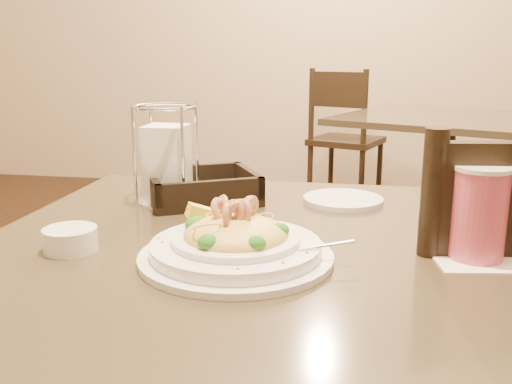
% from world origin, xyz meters
% --- Properties ---
extents(main_table, '(0.90, 0.90, 0.74)m').
position_xyz_m(main_table, '(0.00, 0.00, 0.50)').
color(main_table, black).
rests_on(main_table, ground).
extents(background_table, '(1.18, 1.18, 0.74)m').
position_xyz_m(background_table, '(0.57, 1.99, 0.50)').
color(background_table, black).
rests_on(background_table, ground).
extents(dining_chair_near, '(0.47, 0.47, 0.93)m').
position_xyz_m(dining_chair_near, '(0.43, 0.15, 0.50)').
color(dining_chair_near, black).
rests_on(dining_chair_near, ground).
extents(dining_chair_far, '(0.54, 0.54, 0.93)m').
position_xyz_m(dining_chair_far, '(0.07, 2.93, 0.50)').
color(dining_chair_far, black).
rests_on(dining_chair_far, ground).
extents(pasta_bowl, '(0.32, 0.29, 0.09)m').
position_xyz_m(pasta_bowl, '(-0.01, -0.08, 0.76)').
color(pasta_bowl, white).
rests_on(pasta_bowl, main_table).
extents(drink_glass, '(0.14, 0.14, 0.14)m').
position_xyz_m(drink_glass, '(0.34, -0.02, 0.81)').
color(drink_glass, white).
rests_on(drink_glass, main_table).
extents(bread_basket, '(0.27, 0.26, 0.06)m').
position_xyz_m(bread_basket, '(-0.15, 0.24, 0.76)').
color(bread_basket, black).
rests_on(bread_basket, main_table).
extents(napkin_caddy, '(0.13, 0.13, 0.20)m').
position_xyz_m(napkin_caddy, '(-0.22, 0.22, 0.82)').
color(napkin_caddy, silver).
rests_on(napkin_caddy, main_table).
extents(side_plate, '(0.17, 0.17, 0.01)m').
position_xyz_m(side_plate, '(0.13, 0.28, 0.74)').
color(side_plate, white).
rests_on(side_plate, main_table).
extents(butter_ramekin, '(0.08, 0.08, 0.04)m').
position_xyz_m(butter_ramekin, '(-0.27, -0.09, 0.75)').
color(butter_ramekin, white).
rests_on(butter_ramekin, main_table).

